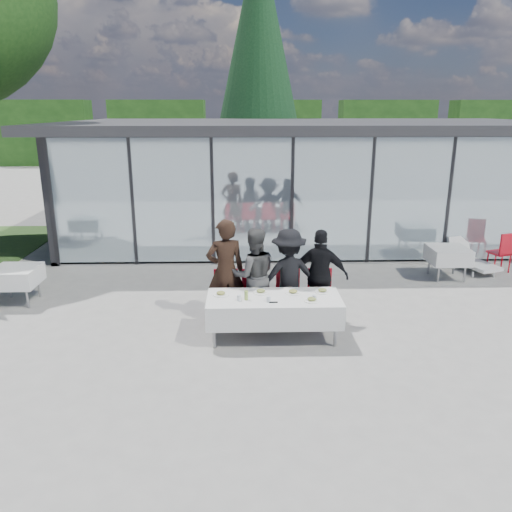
% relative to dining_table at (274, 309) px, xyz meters
% --- Properties ---
extents(ground, '(90.00, 90.00, 0.00)m').
position_rel_dining_table_xyz_m(ground, '(-0.33, 0.22, -0.54)').
color(ground, gray).
rests_on(ground, ground).
extents(pavilion, '(14.80, 8.80, 3.44)m').
position_rel_dining_table_xyz_m(pavilion, '(1.68, 8.38, 1.61)').
color(pavilion, gray).
rests_on(pavilion, ground).
extents(treeline, '(62.50, 2.00, 4.40)m').
position_rel_dining_table_xyz_m(treeline, '(-2.33, 28.22, 1.66)').
color(treeline, '#163811').
rests_on(treeline, ground).
extents(dining_table, '(2.26, 0.96, 0.75)m').
position_rel_dining_table_xyz_m(dining_table, '(0.00, 0.00, 0.00)').
color(dining_table, silver).
rests_on(dining_table, ground).
extents(diner_a, '(0.84, 0.84, 1.93)m').
position_rel_dining_table_xyz_m(diner_a, '(-0.83, 0.78, 0.43)').
color(diner_a, black).
rests_on(diner_a, ground).
extents(diner_chair_a, '(0.44, 0.44, 0.97)m').
position_rel_dining_table_xyz_m(diner_chair_a, '(-0.83, 0.75, -0.00)').
color(diner_chair_a, '#B60C19').
rests_on(diner_chair_a, ground).
extents(diner_b, '(0.96, 0.96, 1.76)m').
position_rel_dining_table_xyz_m(diner_b, '(-0.32, 0.78, 0.34)').
color(diner_b, '#494949').
rests_on(diner_b, ground).
extents(diner_chair_b, '(0.44, 0.44, 0.97)m').
position_rel_dining_table_xyz_m(diner_chair_b, '(-0.32, 0.75, -0.00)').
color(diner_chair_b, '#B60C19').
rests_on(diner_chair_b, ground).
extents(diner_c, '(1.31, 1.31, 1.74)m').
position_rel_dining_table_xyz_m(diner_c, '(0.31, 0.78, 0.33)').
color(diner_c, black).
rests_on(diner_c, ground).
extents(diner_chair_c, '(0.44, 0.44, 0.97)m').
position_rel_dining_table_xyz_m(diner_chair_c, '(0.31, 0.75, -0.00)').
color(diner_chair_c, '#B60C19').
rests_on(diner_chair_c, ground).
extents(diner_d, '(1.22, 1.22, 1.72)m').
position_rel_dining_table_xyz_m(diner_d, '(0.90, 0.78, 0.32)').
color(diner_d, black).
rests_on(diner_d, ground).
extents(diner_chair_d, '(0.44, 0.44, 0.97)m').
position_rel_dining_table_xyz_m(diner_chair_d, '(0.90, 0.75, -0.00)').
color(diner_chair_d, '#B60C19').
rests_on(diner_chair_d, ground).
extents(plate_a, '(0.26, 0.26, 0.07)m').
position_rel_dining_table_xyz_m(plate_a, '(-0.90, 0.12, 0.24)').
color(plate_a, white).
rests_on(plate_a, dining_table).
extents(plate_b, '(0.26, 0.26, 0.07)m').
position_rel_dining_table_xyz_m(plate_b, '(-0.21, 0.21, 0.24)').
color(plate_b, white).
rests_on(plate_b, dining_table).
extents(plate_c, '(0.26, 0.26, 0.07)m').
position_rel_dining_table_xyz_m(plate_c, '(0.34, 0.17, 0.24)').
color(plate_c, white).
rests_on(plate_c, dining_table).
extents(plate_d, '(0.26, 0.26, 0.07)m').
position_rel_dining_table_xyz_m(plate_d, '(0.85, 0.21, 0.24)').
color(plate_d, white).
rests_on(plate_d, dining_table).
extents(plate_extra, '(0.26, 0.26, 0.07)m').
position_rel_dining_table_xyz_m(plate_extra, '(0.62, -0.20, 0.24)').
color(plate_extra, white).
rests_on(plate_extra, dining_table).
extents(juice_bottle, '(0.06, 0.06, 0.16)m').
position_rel_dining_table_xyz_m(juice_bottle, '(-0.47, -0.11, 0.29)').
color(juice_bottle, '#93B24A').
rests_on(juice_bottle, dining_table).
extents(drinking_glasses, '(1.32, 0.14, 0.10)m').
position_rel_dining_table_xyz_m(drinking_glasses, '(-0.01, -0.18, 0.26)').
color(drinking_glasses, silver).
rests_on(drinking_glasses, dining_table).
extents(folded_eyeglasses, '(0.14, 0.03, 0.01)m').
position_rel_dining_table_xyz_m(folded_eyeglasses, '(-0.02, -0.25, 0.22)').
color(folded_eyeglasses, black).
rests_on(folded_eyeglasses, dining_table).
extents(spare_table_left, '(0.86, 0.86, 0.74)m').
position_rel_dining_table_xyz_m(spare_table_left, '(-5.09, 1.79, 0.02)').
color(spare_table_left, silver).
rests_on(spare_table_left, ground).
extents(spare_table_right, '(0.86, 0.86, 0.74)m').
position_rel_dining_table_xyz_m(spare_table_right, '(4.22, 3.07, 0.02)').
color(spare_table_right, silver).
rests_on(spare_table_right, ground).
extents(spare_chair_b, '(0.55, 0.55, 0.97)m').
position_rel_dining_table_xyz_m(spare_chair_b, '(5.73, 3.50, -0.00)').
color(spare_chair_b, '#B60C19').
rests_on(spare_chair_b, ground).
extents(lounger, '(0.99, 1.45, 0.72)m').
position_rel_dining_table_xyz_m(lounger, '(5.06, 3.77, -0.28)').
color(lounger, silver).
rests_on(lounger, ground).
extents(conifer_tree, '(4.00, 4.00, 10.50)m').
position_rel_dining_table_xyz_m(conifer_tree, '(0.17, 13.22, 5.45)').
color(conifer_tree, '#382316').
rests_on(conifer_tree, ground).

